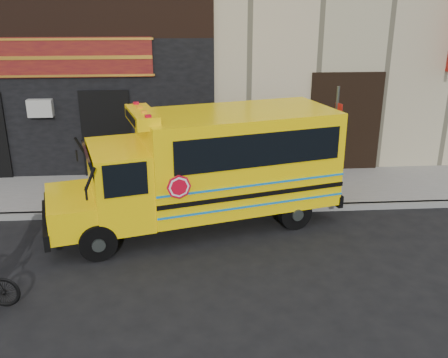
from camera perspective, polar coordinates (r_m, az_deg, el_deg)
ground at (r=10.57m, az=0.61°, el=-9.61°), size 120.00×120.00×0.00m
curb at (r=12.86m, az=-0.35°, el=-3.59°), size 40.00×0.20×0.15m
sidewalk at (r=14.24m, az=-0.75°, el=-1.17°), size 40.00×3.00×0.15m
school_bus at (r=11.81m, az=-1.45°, el=1.68°), size 7.22×3.87×2.92m
sign_pole at (r=12.90m, az=12.52°, el=3.97°), size 0.11×0.27×3.20m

